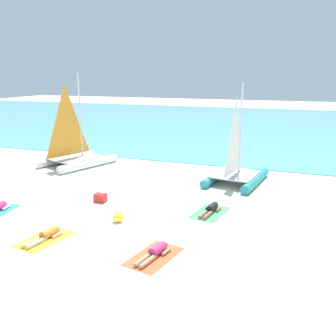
{
  "coord_description": "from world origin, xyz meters",
  "views": [
    {
      "loc": [
        5.68,
        -10.41,
        5.33
      ],
      "look_at": [
        0.0,
        4.72,
        1.2
      ],
      "focal_mm": 39.23,
      "sensor_mm": 36.0,
      "label": 1
    }
  ],
  "objects_px": {
    "sunbather_rightmost": "(211,209)",
    "beach_ball": "(118,217)",
    "towel_center_right": "(154,256)",
    "sunbather_center_right": "(155,252)",
    "sunbather_center_left": "(46,235)",
    "towel_rightmost": "(210,213)",
    "sailboat_teal": "(236,168)",
    "cooler_box": "(100,198)",
    "towel_center_left": "(45,239)",
    "sailboat_white": "(75,152)"
  },
  "relations": [
    {
      "from": "sunbather_rightmost",
      "to": "beach_ball",
      "type": "distance_m",
      "value": 3.7
    },
    {
      "from": "towel_center_right",
      "to": "sunbather_center_right",
      "type": "relative_size",
      "value": 1.22
    },
    {
      "from": "sunbather_center_left",
      "to": "towel_rightmost",
      "type": "height_order",
      "value": "sunbather_center_left"
    },
    {
      "from": "sailboat_teal",
      "to": "sunbather_center_right",
      "type": "bearing_deg",
      "value": -88.13
    },
    {
      "from": "cooler_box",
      "to": "towel_center_left",
      "type": "bearing_deg",
      "value": -87.2
    },
    {
      "from": "sailboat_white",
      "to": "sunbather_center_right",
      "type": "xyz_separation_m",
      "value": [
        8.86,
        -8.86,
        -0.67
      ]
    },
    {
      "from": "sailboat_teal",
      "to": "sunbather_center_left",
      "type": "height_order",
      "value": "sailboat_teal"
    },
    {
      "from": "sunbather_center_left",
      "to": "towel_rightmost",
      "type": "bearing_deg",
      "value": 50.7
    },
    {
      "from": "sailboat_white",
      "to": "cooler_box",
      "type": "distance_m",
      "value": 7.09
    },
    {
      "from": "towel_center_right",
      "to": "sunbather_center_right",
      "type": "xyz_separation_m",
      "value": [
        0.01,
        0.07,
        0.13
      ]
    },
    {
      "from": "towel_center_left",
      "to": "sailboat_white",
      "type": "bearing_deg",
      "value": 118.68
    },
    {
      "from": "sailboat_teal",
      "to": "sunbather_center_left",
      "type": "relative_size",
      "value": 3.16
    },
    {
      "from": "sailboat_white",
      "to": "towel_rightmost",
      "type": "relative_size",
      "value": 2.85
    },
    {
      "from": "sailboat_white",
      "to": "sunbather_rightmost",
      "type": "bearing_deg",
      "value": -7.83
    },
    {
      "from": "sunbather_center_right",
      "to": "sailboat_teal",
      "type": "bearing_deg",
      "value": 95.07
    },
    {
      "from": "towel_rightmost",
      "to": "sunbather_center_left",
      "type": "bearing_deg",
      "value": -137.15
    },
    {
      "from": "towel_rightmost",
      "to": "beach_ball",
      "type": "bearing_deg",
      "value": -144.67
    },
    {
      "from": "sunbather_center_right",
      "to": "cooler_box",
      "type": "xyz_separation_m",
      "value": [
        -4.07,
        3.67,
        0.05
      ]
    },
    {
      "from": "towel_rightmost",
      "to": "beach_ball",
      "type": "distance_m",
      "value": 3.65
    },
    {
      "from": "sailboat_white",
      "to": "sailboat_teal",
      "type": "height_order",
      "value": "sailboat_white"
    },
    {
      "from": "sunbather_rightmost",
      "to": "towel_center_left",
      "type": "bearing_deg",
      "value": -128.28
    },
    {
      "from": "sailboat_white",
      "to": "sunbather_rightmost",
      "type": "relative_size",
      "value": 3.45
    },
    {
      "from": "towel_center_right",
      "to": "beach_ball",
      "type": "xyz_separation_m",
      "value": [
        -2.29,
        2.0,
        0.2
      ]
    },
    {
      "from": "sunbather_center_right",
      "to": "cooler_box",
      "type": "height_order",
      "value": "cooler_box"
    },
    {
      "from": "sailboat_teal",
      "to": "towel_center_right",
      "type": "height_order",
      "value": "sailboat_teal"
    },
    {
      "from": "towel_center_right",
      "to": "sunbather_rightmost",
      "type": "distance_m",
      "value": 4.24
    },
    {
      "from": "towel_center_left",
      "to": "sunbather_center_left",
      "type": "relative_size",
      "value": 1.21
    },
    {
      "from": "towel_center_left",
      "to": "sunbather_center_right",
      "type": "xyz_separation_m",
      "value": [
        3.88,
        0.24,
        0.13
      ]
    },
    {
      "from": "sunbather_center_left",
      "to": "cooler_box",
      "type": "distance_m",
      "value": 3.84
    },
    {
      "from": "sunbather_rightmost",
      "to": "cooler_box",
      "type": "relative_size",
      "value": 3.13
    },
    {
      "from": "sailboat_teal",
      "to": "sunbather_rightmost",
      "type": "xyz_separation_m",
      "value": [
        -0.15,
        -4.49,
        -0.61
      ]
    },
    {
      "from": "sailboat_white",
      "to": "towel_center_left",
      "type": "distance_m",
      "value": 10.4
    },
    {
      "from": "sailboat_teal",
      "to": "sunbather_center_right",
      "type": "xyz_separation_m",
      "value": [
        -0.83,
        -8.61,
        -0.61
      ]
    },
    {
      "from": "towel_center_right",
      "to": "beach_ball",
      "type": "relative_size",
      "value": 4.56
    },
    {
      "from": "sunbather_center_right",
      "to": "beach_ball",
      "type": "height_order",
      "value": "beach_ball"
    },
    {
      "from": "towel_center_left",
      "to": "sunbather_center_right",
      "type": "distance_m",
      "value": 3.89
    },
    {
      "from": "sailboat_white",
      "to": "cooler_box",
      "type": "xyz_separation_m",
      "value": [
        4.78,
        -5.19,
        -0.63
      ]
    },
    {
      "from": "sailboat_white",
      "to": "towel_center_left",
      "type": "height_order",
      "value": "sailboat_white"
    },
    {
      "from": "sailboat_teal",
      "to": "towel_center_left",
      "type": "height_order",
      "value": "sailboat_teal"
    },
    {
      "from": "sunbather_rightmost",
      "to": "towel_center_right",
      "type": "bearing_deg",
      "value": -91.39
    },
    {
      "from": "towel_center_right",
      "to": "towel_rightmost",
      "type": "height_order",
      "value": "same"
    },
    {
      "from": "sailboat_teal",
      "to": "beach_ball",
      "type": "bearing_deg",
      "value": -107.76
    },
    {
      "from": "towel_center_right",
      "to": "cooler_box",
      "type": "relative_size",
      "value": 3.8
    },
    {
      "from": "sailboat_white",
      "to": "sunbather_center_right",
      "type": "relative_size",
      "value": 3.46
    },
    {
      "from": "towel_center_left",
      "to": "sunbather_center_right",
      "type": "height_order",
      "value": "sunbather_center_right"
    },
    {
      "from": "sunbather_center_left",
      "to": "sunbather_rightmost",
      "type": "relative_size",
      "value": 1.0
    },
    {
      "from": "towel_center_right",
      "to": "beach_ball",
      "type": "bearing_deg",
      "value": 138.78
    },
    {
      "from": "sunbather_center_right",
      "to": "towel_rightmost",
      "type": "height_order",
      "value": "sunbather_center_right"
    },
    {
      "from": "sunbather_center_left",
      "to": "sunbather_center_right",
      "type": "bearing_deg",
      "value": 10.41
    },
    {
      "from": "sunbather_rightmost",
      "to": "beach_ball",
      "type": "xyz_separation_m",
      "value": [
        -2.99,
        -2.18,
        0.08
      ]
    }
  ]
}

